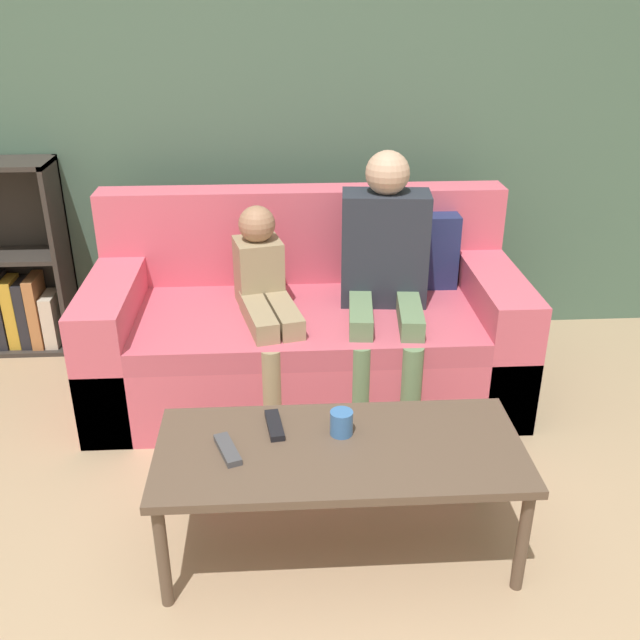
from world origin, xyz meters
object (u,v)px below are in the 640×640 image
Objects in this scene: person_child at (267,302)px; tv_remote_1 at (274,425)px; bookshelf at (7,281)px; person_adult at (385,263)px; couch at (307,330)px; coffee_table at (340,456)px; cup_near at (341,423)px; tv_remote_0 at (228,450)px.

tv_remote_1 is (0.03, -0.83, -0.09)m from person_child.
person_child is 5.24× the size of tv_remote_1.
tv_remote_1 is (1.41, -1.52, 0.05)m from bookshelf.
person_adult is 0.55m from person_child.
coffee_table is (0.06, -1.11, 0.08)m from couch.
person_child reaches higher than tv_remote_1.
person_adult reaches higher than couch.
bookshelf is at bearing 134.67° from coffee_table.
coffee_table is 1.33× the size of person_child.
person_child is at bearing -26.56° from bookshelf.
person_child is at bearing 104.34° from coffee_table.
couch is at bearing 27.45° from person_child.
couch is at bearing 93.97° from cup_near.
person_adult is at bearing 38.02° from tv_remote_0.
person_child is at bearing 106.17° from cup_near.
person_adult is at bearing -14.11° from couch.
tv_remote_0 is at bearing -110.24° from person_child.
cup_near reaches higher than coffee_table.
cup_near is 0.23m from tv_remote_1.
tv_remote_0 is (-0.65, -1.03, -0.24)m from person_adult.
cup_near is 0.49× the size of tv_remote_1.
person_child is at bearing -167.22° from person_adult.
tv_remote_0 is at bearing -52.73° from bookshelf.
bookshelf is 0.88× the size of person_adult.
person_child reaches higher than couch.
person_adult reaches higher than cup_near.
cup_near is at bearing -7.03° from tv_remote_0.
tv_remote_1 is (-0.23, 0.05, -0.03)m from cup_near.
tv_remote_1 is (-0.15, -0.99, 0.13)m from couch.
couch is at bearing 93.14° from coffee_table.
person_adult is 6.60× the size of tv_remote_1.
person_adult is (0.29, 1.02, 0.29)m from coffee_table.
bookshelf is (-1.57, 0.54, 0.07)m from couch.
couch is at bearing -18.88° from bookshelf.
couch is at bearing 171.27° from person_adult.
bookshelf is 11.73× the size of cup_near.
person_adult is at bearing 74.42° from coffee_table.
couch is 1.05m from cup_near.
tv_remote_0 is (-0.12, -0.96, -0.09)m from person_child.
bookshelf is at bearing 140.48° from person_child.
bookshelf reaches higher than couch.
couch is 0.51m from person_adult.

